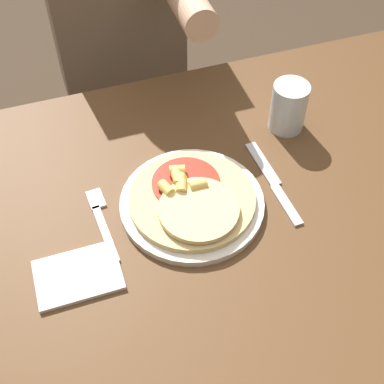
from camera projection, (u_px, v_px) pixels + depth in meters
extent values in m
plane|color=#423323|center=(201.00, 366.00, 1.57)|extent=(8.00, 8.00, 0.00)
cube|color=brown|center=(206.00, 213.00, 1.00)|extent=(1.26, 0.80, 0.03)
cylinder|color=brown|center=(344.00, 157.00, 1.61)|extent=(0.06, 0.06, 0.72)
cylinder|color=silver|center=(192.00, 203.00, 0.99)|extent=(0.27, 0.27, 0.01)
cylinder|color=#DBBC7A|center=(192.00, 199.00, 0.98)|extent=(0.23, 0.23, 0.01)
cylinder|color=#9E2819|center=(186.00, 183.00, 0.99)|extent=(0.13, 0.13, 0.00)
cylinder|color=#E8C881|center=(199.00, 210.00, 0.94)|extent=(0.14, 0.14, 0.01)
cylinder|color=#E5BC5B|center=(181.00, 185.00, 0.97)|extent=(0.03, 0.04, 0.02)
cylinder|color=#E5BC5B|center=(180.00, 180.00, 0.98)|extent=(0.03, 0.03, 0.02)
cylinder|color=#E5BC5B|center=(177.00, 170.00, 1.00)|extent=(0.03, 0.03, 0.02)
cylinder|color=#E5BC5B|center=(177.00, 175.00, 0.99)|extent=(0.02, 0.03, 0.02)
cylinder|color=#E5BC5B|center=(182.00, 187.00, 0.97)|extent=(0.03, 0.03, 0.02)
cylinder|color=#E5BC5B|center=(166.00, 188.00, 0.97)|extent=(0.03, 0.04, 0.02)
cylinder|color=#E5BC5B|center=(198.00, 185.00, 0.97)|extent=(0.03, 0.02, 0.02)
cube|color=silver|center=(106.00, 235.00, 0.95)|extent=(0.02, 0.13, 0.00)
cube|color=silver|center=(96.00, 199.00, 1.00)|extent=(0.03, 0.05, 0.00)
cube|color=silver|center=(286.00, 205.00, 0.99)|extent=(0.02, 0.10, 0.00)
cube|color=silver|center=(263.00, 164.00, 1.06)|extent=(0.03, 0.12, 0.00)
cylinder|color=silver|center=(289.00, 107.00, 1.09)|extent=(0.07, 0.07, 0.11)
cube|color=silver|center=(78.00, 275.00, 0.89)|extent=(0.14, 0.10, 0.01)
cylinder|color=#2D2D38|center=(109.00, 153.00, 1.76)|extent=(0.11, 0.11, 0.52)
cylinder|color=#2D2D38|center=(152.00, 143.00, 1.79)|extent=(0.11, 0.11, 0.52)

